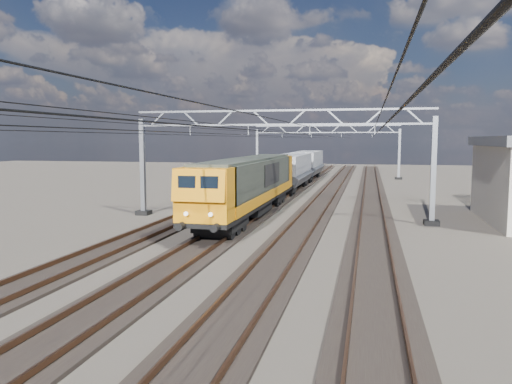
% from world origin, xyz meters
% --- Properties ---
extents(ground, '(160.00, 160.00, 0.00)m').
position_xyz_m(ground, '(0.00, 0.00, 0.00)').
color(ground, '#29231E').
rests_on(ground, ground).
extents(track_outer_west, '(2.60, 140.00, 0.30)m').
position_xyz_m(track_outer_west, '(-6.00, 0.00, 0.07)').
color(track_outer_west, black).
rests_on(track_outer_west, ground).
extents(track_loco, '(2.60, 140.00, 0.30)m').
position_xyz_m(track_loco, '(-2.00, 0.00, 0.07)').
color(track_loco, black).
rests_on(track_loco, ground).
extents(track_inner_east, '(2.60, 140.00, 0.30)m').
position_xyz_m(track_inner_east, '(2.00, 0.00, 0.07)').
color(track_inner_east, black).
rests_on(track_inner_east, ground).
extents(track_outer_east, '(2.60, 140.00, 0.30)m').
position_xyz_m(track_outer_east, '(6.00, 0.00, 0.07)').
color(track_outer_east, black).
rests_on(track_outer_east, ground).
extents(catenary_gantry_mid, '(19.90, 0.90, 7.11)m').
position_xyz_m(catenary_gantry_mid, '(0.00, 4.00, 3.91)').
color(catenary_gantry_mid, gray).
rests_on(catenary_gantry_mid, ground).
extents(catenary_gantry_far, '(19.90, 0.90, 7.11)m').
position_xyz_m(catenary_gantry_far, '(0.00, 40.00, 3.91)').
color(catenary_gantry_far, gray).
rests_on(catenary_gantry_far, ground).
extents(overhead_wires, '(12.03, 140.00, 0.53)m').
position_xyz_m(overhead_wires, '(0.00, 8.00, 5.75)').
color(overhead_wires, black).
rests_on(overhead_wires, ground).
extents(locomotive, '(2.76, 21.10, 3.62)m').
position_xyz_m(locomotive, '(-2.00, 4.26, 2.33)').
color(locomotive, black).
rests_on(locomotive, ground).
extents(hopper_wagon_lead, '(3.38, 13.00, 3.25)m').
position_xyz_m(hopper_wagon_lead, '(-2.00, 21.95, 2.23)').
color(hopper_wagon_lead, black).
rests_on(hopper_wagon_lead, ground).
extents(hopper_wagon_mid, '(3.38, 13.00, 3.25)m').
position_xyz_m(hopper_wagon_mid, '(-2.00, 36.15, 2.23)').
color(hopper_wagon_mid, black).
rests_on(hopper_wagon_mid, ground).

